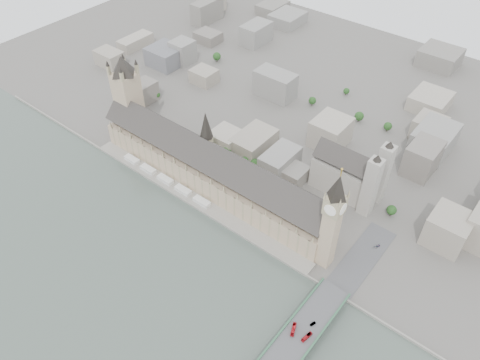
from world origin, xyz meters
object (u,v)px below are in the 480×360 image
Objects in this scene: palace_of_westminster at (211,168)px; red_bus_south at (307,337)px; car_approach at (377,246)px; car_silver at (313,324)px; elizabeth_tower at (333,216)px; victoria_tower at (128,95)px; red_bus_north at (293,329)px; westminster_bridge at (284,358)px; westminster_abbey at (350,174)px.

palace_of_westminster is 26.32× the size of red_bus_south.
car_silver is at bearing -73.24° from car_approach.
elizabeth_tower reaches higher than red_bus_south.
victoria_tower is 297.17m from red_bus_north.
red_bus_north is 15.65m from car_silver.
elizabeth_tower is 82.99m from car_silver.
car_approach is at bearing 86.93° from westminster_bridge.
red_bus_south reaches higher than car_approach.
palace_of_westminster is at bearing 174.54° from car_silver.
westminster_abbey is at bearing 107.29° from elizabeth_tower.
elizabeth_tower is 0.33× the size of westminster_bridge.
car_silver is (165.12, -74.46, -11.66)m from palace_of_westminster.
westminster_abbey reaches higher than westminster_bridge.
westminster_bridge is 190.56m from westminster_abbey.
westminster_bridge is 4.78× the size of westminster_abbey.
westminster_abbey reaches higher than red_bus_south.
westminster_abbey is (-27.08, 87.00, -33.01)m from elizabeth_tower.
car_approach is at bearing 62.01° from red_bus_north.
red_bus_south is at bearing -15.44° from red_bus_north.
red_bus_south is at bearing 75.35° from westminster_bridge.
westminster_bridge is (284.00, -113.50, -50.08)m from victoria_tower.
westminster_bridge is 67.30× the size of car_silver.
car_silver is (27.12, -62.76, -47.04)m from elizabeth_tower.
elizabeth_tower is 66.21m from car_approach.
victoria_tower is 309.91m from westminster_bridge.
red_bus_north is at bearing -18.62° from victoria_tower.
red_bus_north is at bearing -104.23° from car_silver.
elizabeth_tower is 1.58× the size of westminster_abbey.
car_silver is at bearing 35.35° from red_bus_north.
red_bus_north is (18.59, -75.86, -46.30)m from elizabeth_tower.
palace_of_westminster is 126.41m from victoria_tower.
victoria_tower is 9.93× the size of red_bus_south.
victoria_tower is 301.51m from car_silver.
victoria_tower is 307.02m from red_bus_south.
red_bus_north is 2.29× the size of car_silver.
westminster_bridge is at bearing -33.49° from palace_of_westminster.
westminster_abbey is at bearing 118.62° from red_bus_south.
westminster_abbey is (110.92, 75.30, 2.38)m from palace_of_westminster.
red_bus_north reaches higher than westminster_bridge.
palace_of_westminster is 0.82× the size of westminster_bridge.
car_approach is at bearing -41.98° from westminster_abbey.
elizabeth_tower is at bearing -4.85° from palace_of_westminster.
red_bus_north is (156.59, -87.57, -10.91)m from palace_of_westminster.
westminster_bridge is 21.43m from red_bus_north.
westminster_abbey is at bearing 34.17° from palace_of_westminster.
palace_of_westminster reaches higher than car_silver.
victoria_tower is 0.31× the size of westminster_bridge.
red_bus_south is (29.44, -74.69, -46.43)m from elizabeth_tower.
westminster_abbey is at bearing 157.04° from car_approach.
westminster_bridge is (162.00, -107.20, -17.58)m from palace_of_westminster.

